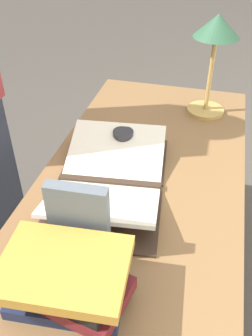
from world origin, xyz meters
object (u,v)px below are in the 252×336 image
open_book (110,179)px  coffee_mug (124,141)px  book_standing_upright (79,222)px  reading_lamp (216,39)px  book_stack_tall (66,281)px

open_book → coffee_mug: size_ratio=6.57×
book_standing_upright → coffee_mug: book_standing_upright is taller
reading_lamp → coffee_mug: (0.37, -0.27, -0.27)m
book_standing_upright → coffee_mug: (-0.49, -0.01, -0.07)m
open_book → reading_lamp: size_ratio=1.47×
book_stack_tall → book_standing_upright: book_standing_upright is taller
open_book → book_standing_upright: book_standing_upright is taller
open_book → book_standing_upright: bearing=-5.0°
open_book → book_stack_tall: size_ratio=1.93×
open_book → reading_lamp: (-0.58, 0.26, 0.29)m
open_book → book_stack_tall: bearing=-3.2°
book_standing_upright → reading_lamp: reading_lamp is taller
open_book → book_stack_tall: (0.43, 0.02, 0.04)m
open_book → book_stack_tall: book_stack_tall is taller
reading_lamp → coffee_mug: bearing=-35.7°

